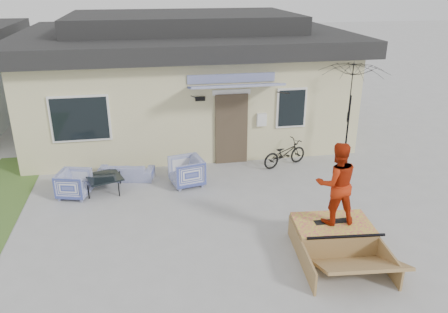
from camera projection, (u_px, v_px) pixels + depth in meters
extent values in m
plane|color=#979797|center=(225.00, 248.00, 9.18)|extent=(90.00, 90.00, 0.00)
cube|color=beige|center=(185.00, 88.00, 15.90)|extent=(10.00, 7.00, 3.00)
cube|color=black|center=(183.00, 37.00, 15.24)|extent=(10.80, 7.80, 0.50)
cube|color=black|center=(183.00, 21.00, 15.04)|extent=(7.50, 4.50, 0.60)
cube|color=#483A2A|center=(231.00, 129.00, 13.01)|extent=(0.95, 0.08, 2.10)
cube|color=white|center=(80.00, 119.00, 12.12)|extent=(1.60, 0.06, 1.30)
cube|color=white|center=(291.00, 108.00, 13.11)|extent=(0.90, 0.06, 1.20)
cube|color=#2F3D91|center=(235.00, 86.00, 12.02)|extent=(2.50, 1.09, 0.29)
imported|color=#2F3D91|center=(126.00, 169.00, 12.21)|extent=(1.56, 0.74, 0.59)
imported|color=#2F3D91|center=(74.00, 183.00, 11.20)|extent=(0.86, 0.89, 0.75)
imported|color=#2F3D91|center=(186.00, 170.00, 11.82)|extent=(0.92, 0.96, 0.84)
cube|color=black|center=(105.00, 184.00, 11.54)|extent=(1.06, 1.06, 0.41)
imported|color=black|center=(285.00, 151.00, 13.00)|extent=(1.56, 1.00, 0.94)
cylinder|color=black|center=(347.00, 131.00, 12.86)|extent=(0.05, 0.05, 2.10)
imported|color=black|center=(350.00, 107.00, 12.60)|extent=(2.07, 1.93, 0.90)
cube|color=black|center=(332.00, 221.00, 9.13)|extent=(0.75, 0.20, 0.05)
imported|color=#A9250A|center=(337.00, 182.00, 8.80)|extent=(0.88, 0.70, 1.72)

